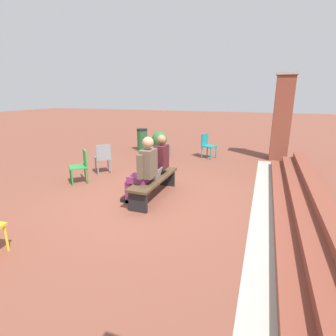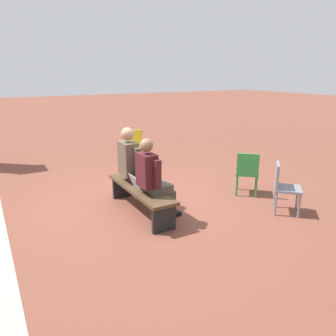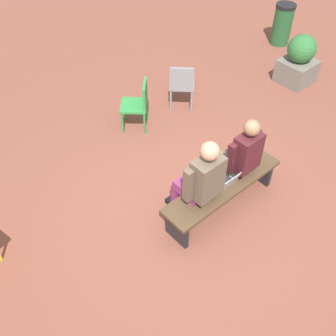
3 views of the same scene
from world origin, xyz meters
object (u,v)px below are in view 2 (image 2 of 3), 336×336
Objects in this scene: person_adult at (134,164)px; laptop at (140,184)px; plastic_chair_far_right at (283,185)px; bench at (140,192)px; plastic_chair_foreground at (138,145)px; plastic_chair_near_bench_right at (247,171)px; person_student at (153,177)px.

person_adult is 0.45m from laptop.
laptop is 2.38m from plastic_chair_far_right.
bench is 2.37m from plastic_chair_far_right.
person_adult is 1.65× the size of plastic_chair_far_right.
laptop is at bearing 155.67° from plastic_chair_foreground.
plastic_chair_near_bench_right is at bearing -2.88° from plastic_chair_far_right.
bench is 1.30× the size of person_adult.
bench is at bearing 10.92° from person_student.
bench is 2.14× the size of plastic_chair_far_right.
plastic_chair_near_bench_right is (-0.64, -2.04, -0.25)m from person_adult.
person_student is 0.41m from laptop.
person_student reaches higher than plastic_chair_near_bench_right.
person_student is 0.72m from person_adult.
person_student is (-0.34, -0.07, 0.35)m from bench.
person_student is 2.05m from plastic_chair_near_bench_right.
person_adult reaches higher than plastic_chair_foreground.
person_adult is at bearing -12.25° from laptop.
person_adult is at bearing 154.03° from plastic_chair_foreground.
plastic_chair_far_right is at bearing -169.40° from plastic_chair_foreground.
bench is 2.14× the size of plastic_chair_foreground.
plastic_chair_foreground is at bearing -20.84° from person_student.
person_adult reaches higher than bench.
plastic_chair_near_bench_right reaches higher than laptop.
bench is 0.50m from person_student.
plastic_chair_near_bench_right is at bearing -165.71° from plastic_chair_foreground.
plastic_chair_near_bench_right is 0.90m from plastic_chair_far_right.
bench is 3.18m from plastic_chair_foreground.
person_student reaches higher than bench.
plastic_chair_far_right is at bearing 177.12° from plastic_chair_near_bench_right.
person_adult is 2.53m from plastic_chair_far_right.
person_adult reaches higher than laptop.
person_adult is (0.72, -0.00, 0.03)m from person_student.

